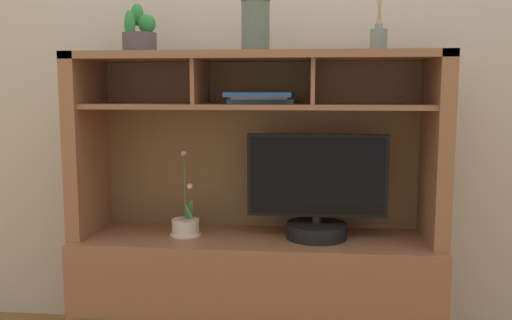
{
  "coord_description": "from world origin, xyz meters",
  "views": [
    {
      "loc": [
        0.23,
        -2.24,
        1.11
      ],
      "look_at": [
        0.0,
        0.0,
        0.81
      ],
      "focal_mm": 38.75,
      "sensor_mm": 36.0,
      "label": 1
    }
  ],
  "objects_px": {
    "magazine_stack_left": "(260,97)",
    "tv_monitor": "(317,196)",
    "potted_succulent": "(139,38)",
    "ceramic_vase": "(256,25)",
    "potted_orchid": "(186,226)",
    "media_console": "(256,259)",
    "diffuser_bottle": "(379,39)"
  },
  "relations": [
    {
      "from": "magazine_stack_left",
      "to": "potted_succulent",
      "type": "bearing_deg",
      "value": 173.01
    },
    {
      "from": "ceramic_vase",
      "to": "potted_orchid",
      "type": "bearing_deg",
      "value": -178.63
    },
    {
      "from": "magazine_stack_left",
      "to": "potted_succulent",
      "type": "distance_m",
      "value": 0.56
    },
    {
      "from": "media_console",
      "to": "tv_monitor",
      "type": "distance_m",
      "value": 0.38
    },
    {
      "from": "tv_monitor",
      "to": "magazine_stack_left",
      "type": "xyz_separation_m",
      "value": [
        -0.23,
        -0.03,
        0.4
      ]
    },
    {
      "from": "potted_succulent",
      "to": "ceramic_vase",
      "type": "bearing_deg",
      "value": -4.41
    },
    {
      "from": "tv_monitor",
      "to": "ceramic_vase",
      "type": "relative_size",
      "value": 2.71
    },
    {
      "from": "potted_orchid",
      "to": "ceramic_vase",
      "type": "bearing_deg",
      "value": 1.37
    },
    {
      "from": "potted_succulent",
      "to": "media_console",
      "type": "bearing_deg",
      "value": -1.43
    },
    {
      "from": "tv_monitor",
      "to": "magazine_stack_left",
      "type": "bearing_deg",
      "value": -172.49
    },
    {
      "from": "diffuser_bottle",
      "to": "ceramic_vase",
      "type": "height_order",
      "value": "diffuser_bottle"
    },
    {
      "from": "tv_monitor",
      "to": "ceramic_vase",
      "type": "bearing_deg",
      "value": -178.63
    },
    {
      "from": "magazine_stack_left",
      "to": "potted_succulent",
      "type": "xyz_separation_m",
      "value": [
        -0.51,
        0.06,
        0.24
      ]
    },
    {
      "from": "media_console",
      "to": "potted_orchid",
      "type": "relative_size",
      "value": 4.21
    },
    {
      "from": "media_console",
      "to": "potted_succulent",
      "type": "distance_m",
      "value": 1.04
    },
    {
      "from": "tv_monitor",
      "to": "ceramic_vase",
      "type": "distance_m",
      "value": 0.73
    },
    {
      "from": "tv_monitor",
      "to": "potted_orchid",
      "type": "distance_m",
      "value": 0.56
    },
    {
      "from": "potted_orchid",
      "to": "magazine_stack_left",
      "type": "bearing_deg",
      "value": -3.19
    },
    {
      "from": "media_console",
      "to": "potted_orchid",
      "type": "xyz_separation_m",
      "value": [
        -0.29,
        -0.03,
        0.14
      ]
    },
    {
      "from": "potted_succulent",
      "to": "ceramic_vase",
      "type": "distance_m",
      "value": 0.49
    },
    {
      "from": "magazine_stack_left",
      "to": "media_console",
      "type": "bearing_deg",
      "value": 111.69
    },
    {
      "from": "magazine_stack_left",
      "to": "ceramic_vase",
      "type": "xyz_separation_m",
      "value": [
        -0.02,
        0.02,
        0.28
      ]
    },
    {
      "from": "potted_orchid",
      "to": "tv_monitor",
      "type": "bearing_deg",
      "value": 1.37
    },
    {
      "from": "tv_monitor",
      "to": "potted_succulent",
      "type": "xyz_separation_m",
      "value": [
        -0.74,
        0.03,
        0.64
      ]
    },
    {
      "from": "media_console",
      "to": "tv_monitor",
      "type": "height_order",
      "value": "media_console"
    },
    {
      "from": "media_console",
      "to": "diffuser_bottle",
      "type": "distance_m",
      "value": 1.03
    },
    {
      "from": "media_console",
      "to": "tv_monitor",
      "type": "relative_size",
      "value": 2.62
    },
    {
      "from": "media_console",
      "to": "diffuser_bottle",
      "type": "relative_size",
      "value": 6.28
    },
    {
      "from": "tv_monitor",
      "to": "magazine_stack_left",
      "type": "relative_size",
      "value": 2.08
    },
    {
      "from": "magazine_stack_left",
      "to": "diffuser_bottle",
      "type": "relative_size",
      "value": 1.15
    },
    {
      "from": "media_console",
      "to": "magazine_stack_left",
      "type": "height_order",
      "value": "media_console"
    },
    {
      "from": "magazine_stack_left",
      "to": "tv_monitor",
      "type": "bearing_deg",
      "value": 7.51
    }
  ]
}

